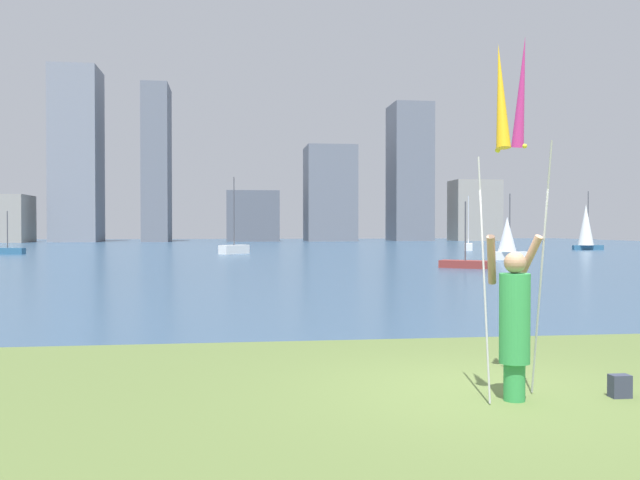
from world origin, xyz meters
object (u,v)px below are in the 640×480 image
at_px(sailboat_2, 8,251).
at_px(sailboat_4, 508,239).
at_px(sailboat_6, 465,264).
at_px(sailboat_7, 234,249).
at_px(kite_flag_right, 522,100).
at_px(sailboat_1, 586,226).
at_px(person, 514,319).
at_px(sailboat_5, 468,246).
at_px(bag, 620,386).
at_px(kite_flag_left, 500,106).

bearing_deg(sailboat_2, sailboat_4, -22.12).
distance_m(sailboat_6, sailboat_7, 23.62).
bearing_deg(kite_flag_right, sailboat_1, 60.73).
distance_m(sailboat_1, sailboat_7, 32.86).
xyz_separation_m(person, sailboat_5, (18.24, 52.80, -0.59)).
distance_m(kite_flag_right, sailboat_6, 26.92).
xyz_separation_m(sailboat_4, sailboat_7, (-17.13, 12.46, -0.94)).
relative_size(sailboat_1, sailboat_5, 1.09).
bearing_deg(sailboat_5, bag, -107.76).
bearing_deg(sailboat_4, bag, -110.62).
relative_size(sailboat_5, sailboat_6, 1.46).
distance_m(kite_flag_left, sailboat_6, 28.08).
bearing_deg(bag, sailboat_6, 74.50).
relative_size(person, sailboat_1, 0.36).
bearing_deg(kite_flag_left, sailboat_1, 60.62).
bearing_deg(sailboat_4, kite_flag_right, -112.41).
xyz_separation_m(kite_flag_right, sailboat_1, (29.03, 51.80, -1.50)).
height_order(person, sailboat_1, sailboat_1).
bearing_deg(kite_flag_left, person, 49.12).
bearing_deg(kite_flag_left, bag, 12.91).
bearing_deg(person, bag, -7.20).
relative_size(kite_flag_right, sailboat_5, 0.90).
xyz_separation_m(sailboat_1, sailboat_6, (-20.84, -26.40, -1.94)).
xyz_separation_m(person, sailboat_1, (29.39, 52.43, 1.20)).
height_order(kite_flag_left, sailboat_1, sailboat_1).
bearing_deg(sailboat_4, sailboat_1, 50.19).
distance_m(sailboat_1, sailboat_4, 23.71).
bearing_deg(kite_flag_right, sailboat_4, 67.59).
xyz_separation_m(sailboat_2, sailboat_4, (34.44, -14.00, 1.07)).
distance_m(sailboat_1, sailboat_6, 33.69).
bearing_deg(kite_flag_right, sailboat_7, 94.07).
distance_m(sailboat_4, sailboat_7, 21.21).
height_order(sailboat_2, sailboat_6, sailboat_6).
height_order(kite_flag_left, bag, kite_flag_left).
relative_size(sailboat_1, sailboat_4, 1.29).
bearing_deg(bag, sailboat_5, 72.24).
height_order(sailboat_6, sailboat_7, sailboat_7).
bearing_deg(kite_flag_right, sailboat_2, 113.38).
bearing_deg(sailboat_4, sailboat_5, 77.77).
bearing_deg(sailboat_7, sailboat_6, -60.96).
relative_size(person, bag, 7.16).
xyz_separation_m(bag, sailboat_5, (16.92, 52.83, 0.24)).
relative_size(person, kite_flag_left, 0.48).
height_order(kite_flag_right, sailboat_2, kite_flag_right).
xyz_separation_m(bag, sailboat_4, (12.89, 34.25, 1.21)).
bearing_deg(sailboat_6, kite_flag_left, -108.61).
relative_size(kite_flag_right, sailboat_1, 0.82).
bearing_deg(bag, kite_flag_left, -167.09).
height_order(sailboat_4, sailboat_5, sailboat_5).
relative_size(bag, sailboat_1, 0.05).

